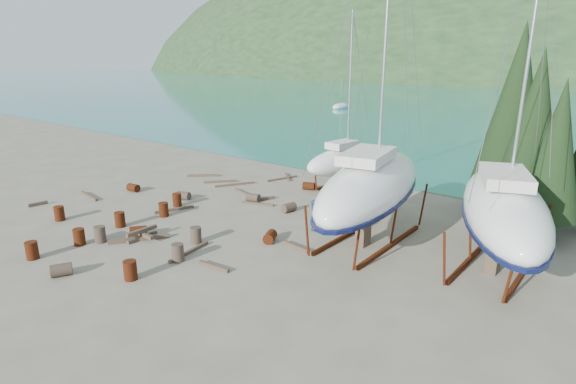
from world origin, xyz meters
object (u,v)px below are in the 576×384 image
Objects in this scene: large_sailboat_near at (371,185)px; large_sailboat_far at (504,208)px; small_sailboat_shore at (344,160)px; worker at (314,215)px.

large_sailboat_near reaches higher than large_sailboat_far.
large_sailboat_far is at bearing -23.39° from small_sailboat_shore.
large_sailboat_near reaches higher than small_sailboat_shore.
worker is (-9.40, -1.34, -2.07)m from large_sailboat_far.
large_sailboat_far reaches higher than worker.
large_sailboat_far is 10.25× the size of worker.
large_sailboat_near is at bearing -94.77° from worker.
large_sailboat_far is 9.72m from worker.
large_sailboat_near reaches higher than worker.
small_sailboat_shore reaches higher than worker.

